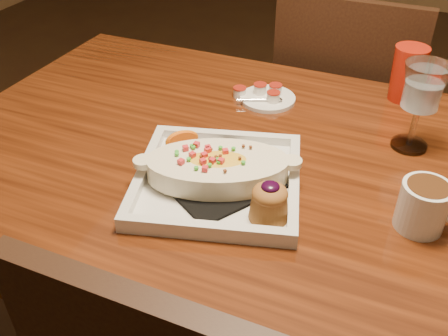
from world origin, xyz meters
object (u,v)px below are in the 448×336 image
at_px(plate, 221,174).
at_px(saucer, 268,97).
at_px(goblet, 423,92).
at_px(red_tumbler, 407,74).
at_px(coffee_mug, 425,205).
at_px(table, 286,205).
at_px(chair_far, 342,122).

distance_m(plate, saucer, 0.36).
xyz_separation_m(goblet, red_tumbler, (-0.04, 0.21, -0.06)).
bearing_deg(coffee_mug, red_tumbler, 82.05).
bearing_deg(coffee_mug, goblet, 81.85).
xyz_separation_m(table, plate, (-0.10, -0.11, 0.13)).
bearing_deg(red_tumbler, coffee_mug, -79.37).
height_order(plate, saucer, plate).
height_order(coffee_mug, saucer, coffee_mug).
bearing_deg(saucer, chair_far, 71.34).
bearing_deg(red_tumbler, goblet, -79.13).
height_order(chair_far, red_tumbler, chair_far).
bearing_deg(plate, goblet, 26.87).
relative_size(table, red_tumbler, 11.43).
xyz_separation_m(chair_far, coffee_mug, (0.25, -0.70, 0.29)).
xyz_separation_m(chair_far, saucer, (-0.13, -0.39, 0.25)).
relative_size(chair_far, plate, 2.53).
bearing_deg(plate, coffee_mug, -9.78).
xyz_separation_m(coffee_mug, saucer, (-0.38, 0.32, -0.04)).
distance_m(chair_far, goblet, 0.63).
bearing_deg(table, saucer, 118.14).
relative_size(plate, goblet, 2.00).
bearing_deg(plate, table, 32.31).
xyz_separation_m(coffee_mug, goblet, (-0.04, 0.24, 0.08)).
bearing_deg(red_tumbler, table, -113.54).
relative_size(chair_far, saucer, 7.03).
bearing_deg(goblet, coffee_mug, -79.57).
bearing_deg(chair_far, table, 90.00).
relative_size(table, saucer, 11.34).
distance_m(table, saucer, 0.30).
bearing_deg(red_tumbler, plate, -118.39).
height_order(table, saucer, saucer).
distance_m(plate, goblet, 0.42).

